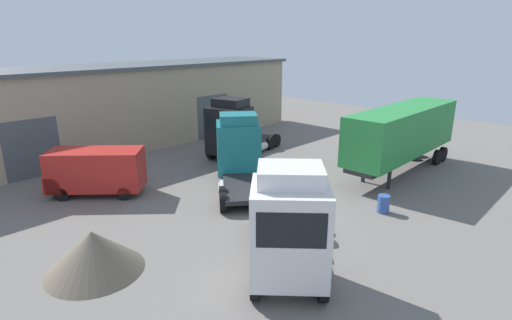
{
  "coord_description": "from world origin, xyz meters",
  "views": [
    {
      "loc": [
        -14.39,
        -11.64,
        8.21
      ],
      "look_at": [
        1.09,
        3.21,
        1.6
      ],
      "focal_mm": 28.0,
      "sensor_mm": 36.0,
      "label": 1
    }
  ],
  "objects": [
    {
      "name": "gravel_pile",
      "position": [
        -9.23,
        1.47,
        0.8
      ],
      "size": [
        3.52,
        3.52,
        1.6
      ],
      "color": "#665B4C",
      "rests_on": "ground_plane"
    },
    {
      "name": "tractor_unit_teal",
      "position": [
        1.03,
        4.55,
        1.88
      ],
      "size": [
        6.04,
        6.54,
        4.02
      ],
      "rotation": [
        0.0,
        0.0,
        0.88
      ],
      "color": "#197075",
      "rests_on": "ground_plane"
    },
    {
      "name": "tractor_unit_black",
      "position": [
        4.14,
        8.32,
        2.01
      ],
      "size": [
        6.77,
        3.77,
        4.27
      ],
      "rotation": [
        0.0,
        0.0,
        -2.93
      ],
      "color": "black",
      "rests_on": "ground_plane"
    },
    {
      "name": "container_trailer_green",
      "position": [
        9.15,
        -1.61,
        2.63
      ],
      "size": [
        10.49,
        2.55,
        4.15
      ],
      "rotation": [
        0.0,
        0.0,
        -3.14
      ],
      "color": "#28843D",
      "rests_on": "ground_plane"
    },
    {
      "name": "warehouse_building",
      "position": [
        0.0,
        17.11,
        3.13
      ],
      "size": [
        32.56,
        6.72,
        6.24
      ],
      "color": "tan",
      "rests_on": "ground_plane"
    },
    {
      "name": "oil_drum",
      "position": [
        2.86,
        -3.71,
        0.44
      ],
      "size": [
        0.58,
        0.58,
        0.88
      ],
      "color": "#33519E",
      "rests_on": "ground_plane"
    },
    {
      "name": "tractor_unit_white",
      "position": [
        -4.77,
        -3.98,
        2.04
      ],
      "size": [
        6.38,
        6.05,
        4.31
      ],
      "rotation": [
        0.0,
        0.0,
        -2.42
      ],
      "color": "silver",
      "rests_on": "ground_plane"
    },
    {
      "name": "delivery_van_red",
      "position": [
        -5.77,
        8.72,
        1.35
      ],
      "size": [
        4.93,
        4.87,
        2.49
      ],
      "rotation": [
        0.0,
        0.0,
        2.37
      ],
      "color": "red",
      "rests_on": "ground_plane"
    },
    {
      "name": "ground_plane",
      "position": [
        0.0,
        0.0,
        0.0
      ],
      "size": [
        60.0,
        60.0,
        0.0
      ],
      "primitive_type": "plane",
      "color": "slate"
    }
  ]
}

